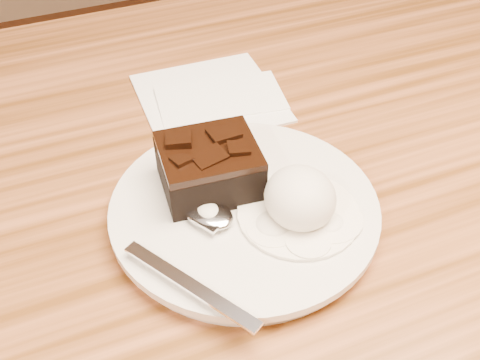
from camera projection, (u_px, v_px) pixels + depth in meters
name	position (u px, v px, depth m)	size (l,w,h in m)	color
plate	(244.00, 212.00, 0.52)	(0.24, 0.24, 0.02)	silver
brownie	(209.00, 170.00, 0.52)	(0.08, 0.07, 0.04)	black
ice_cream_scoop	(300.00, 198.00, 0.49)	(0.06, 0.06, 0.05)	white
melt_puddle	(298.00, 214.00, 0.51)	(0.11, 0.11, 0.00)	white
spoon	(208.00, 215.00, 0.50)	(0.04, 0.19, 0.01)	silver
napkin	(209.00, 97.00, 0.67)	(0.15, 0.15, 0.01)	white
crumb_a	(301.00, 215.00, 0.50)	(0.01, 0.01, 0.00)	black
crumb_b	(280.00, 174.00, 0.54)	(0.01, 0.01, 0.00)	black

